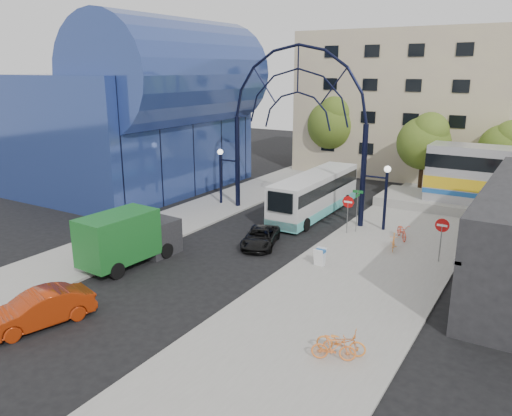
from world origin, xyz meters
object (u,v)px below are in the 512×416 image
Objects in this scene: sandwich_board at (320,255)px; tree_north_b at (334,122)px; city_bus at (315,193)px; green_truck at (130,237)px; bike_far_b at (334,348)px; bike_near_a at (402,231)px; black_suv at (261,237)px; bike_near_b at (394,242)px; tree_north_c at (506,147)px; tree_north_a at (425,140)px; do_not_enter_sign at (442,230)px; bike_far_a at (341,342)px; gateway_arch at (297,97)px; red_sedan at (38,309)px; stop_sign at (348,205)px; street_name_sign at (357,202)px.

sandwich_board is 0.12× the size of tree_north_b.
green_truck is (-4.58, -14.20, -0.06)m from city_bus.
bike_near_a is at bearing -15.32° from bike_far_b.
black_suv reaches higher than bike_near_b.
sandwich_board is 23.17m from tree_north_c.
tree_north_a is at bearing -14.16° from bike_far_b.
bike_far_a is at bearing -95.49° from do_not_enter_sign.
city_bus is 14.92m from green_truck.
red_sedan is (-1.84, -19.97, -7.81)m from gateway_arch.
gateway_arch is 1.24× the size of city_bus.
stop_sign is at bearing -2.10° from bike_far_b.
gateway_arch is 16.72m from tree_north_b.
do_not_enter_sign is at bearing -27.22° from bike_far_b.
bike_near_a is at bearing 12.39° from stop_sign.
do_not_enter_sign is 0.89× the size of street_name_sign.
sandwich_board is at bearing 31.22° from green_truck.
city_bus is 7.70m from bike_near_a.
tree_north_b is 4.84× the size of bike_far_b.
sandwich_board is at bearing -34.68° from black_suv.
bike_near_b is (0.12, -2.20, -0.02)m from bike_near_a.
bike_near_a is (2.97, 0.14, -1.51)m from street_name_sign.
tree_north_a reaches higher than sandwich_board.
green_truck is at bearing -127.70° from stop_sign.
green_truck is at bearing -105.65° from gateway_arch.
do_not_enter_sign is (11.00, -4.00, -6.58)m from gateway_arch.
tree_north_c is 3.47× the size of bike_far_a.
red_sedan is 2.73× the size of bike_far_b.
do_not_enter_sign is 11.71m from bike_far_a.
red_sedan reaches higher than bike_far_a.
bike_near_a is at bearing 79.39° from bike_near_b.
bike_near_b is (-2.71, 0.54, -1.38)m from do_not_enter_sign.
bike_far_a is at bearing -96.21° from bike_near_b.
tree_north_b is (-10.00, 4.00, 0.66)m from tree_north_a.
tree_north_a reaches higher than bike_far_a.
street_name_sign reaches higher than red_sedan.
do_not_enter_sign reaches higher than black_suv.
tree_north_a is at bearing 71.99° from green_truck.
bike_far_a is 1.13× the size of bike_far_b.
black_suv is (-11.05, -20.63, -3.72)m from tree_north_c.
bike_far_a is (5.09, -13.58, -1.38)m from stop_sign.
gateway_arch is at bearing 20.66° from bike_far_a.
tree_north_c is at bearing 43.38° from black_suv.
green_truck is (-15.73, -26.81, -2.76)m from tree_north_c.
street_name_sign is 0.70× the size of black_suv.
bike_far_b reaches higher than bike_near_b.
bike_near_b is (7.31, -4.78, -0.98)m from city_bus.
bike_near_a is at bearing 19.06° from black_suv.
stop_sign is 0.36× the size of tree_north_a.
stop_sign is 2.53× the size of sandwich_board.
city_bus is at bearing 116.34° from sandwich_board.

